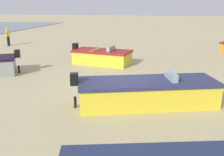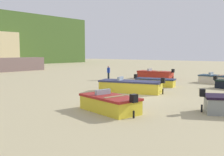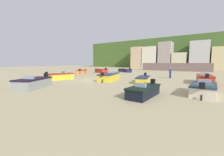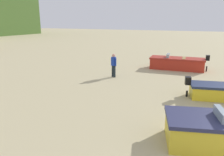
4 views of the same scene
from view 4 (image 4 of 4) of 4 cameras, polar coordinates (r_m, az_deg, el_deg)
boat_red_6 at (r=18.35m, az=16.57°, el=3.68°), size 1.93×4.54×1.25m
beach_walker_foreground at (r=15.05m, az=0.43°, el=3.79°), size 0.45×0.52×1.62m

